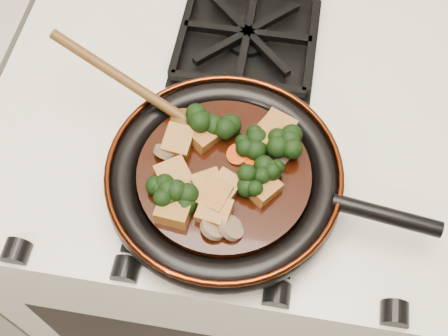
# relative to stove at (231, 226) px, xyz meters

# --- Properties ---
(stove) EXTENTS (0.76, 0.60, 0.90)m
(stove) POSITION_rel_stove_xyz_m (0.00, 0.00, 0.00)
(stove) COLOR beige
(stove) RESTS_ON ground
(burner_grate_front) EXTENTS (0.23, 0.23, 0.03)m
(burner_grate_front) POSITION_rel_stove_xyz_m (0.00, -0.14, 0.46)
(burner_grate_front) COLOR black
(burner_grate_front) RESTS_ON stove
(burner_grate_back) EXTENTS (0.23, 0.23, 0.03)m
(burner_grate_back) POSITION_rel_stove_xyz_m (0.00, 0.14, 0.46)
(burner_grate_back) COLOR black
(burner_grate_back) RESTS_ON stove
(skillet) EXTENTS (0.45, 0.32, 0.05)m
(skillet) POSITION_rel_stove_xyz_m (0.01, -0.14, 0.49)
(skillet) COLOR black
(skillet) RESTS_ON burner_grate_front
(braising_sauce) EXTENTS (0.23, 0.23, 0.02)m
(braising_sauce) POSITION_rel_stove_xyz_m (0.01, -0.14, 0.50)
(braising_sauce) COLOR black
(braising_sauce) RESTS_ON skillet
(tofu_cube_0) EXTENTS (0.06, 0.06, 0.03)m
(tofu_cube_0) POSITION_rel_stove_xyz_m (0.06, -0.16, 0.52)
(tofu_cube_0) COLOR brown
(tofu_cube_0) RESTS_ON braising_sauce
(tofu_cube_1) EXTENTS (0.06, 0.05, 0.03)m
(tofu_cube_1) POSITION_rel_stove_xyz_m (0.07, -0.07, 0.52)
(tofu_cube_1) COLOR brown
(tofu_cube_1) RESTS_ON braising_sauce
(tofu_cube_2) EXTENTS (0.05, 0.05, 0.03)m
(tofu_cube_2) POSITION_rel_stove_xyz_m (-0.05, -0.18, 0.52)
(tofu_cube_2) COLOR brown
(tofu_cube_2) RESTS_ON braising_sauce
(tofu_cube_3) EXTENTS (0.05, 0.04, 0.02)m
(tofu_cube_3) POSITION_rel_stove_xyz_m (0.01, -0.21, 0.52)
(tofu_cube_3) COLOR brown
(tofu_cube_3) RESTS_ON braising_sauce
(tofu_cube_4) EXTENTS (0.06, 0.06, 0.03)m
(tofu_cube_4) POSITION_rel_stove_xyz_m (-0.06, -0.16, 0.52)
(tofu_cube_4) COLOR brown
(tofu_cube_4) RESTS_ON braising_sauce
(tofu_cube_5) EXTENTS (0.04, 0.05, 0.03)m
(tofu_cube_5) POSITION_rel_stove_xyz_m (-0.06, -0.11, 0.52)
(tofu_cube_5) COLOR brown
(tofu_cube_5) RESTS_ON braising_sauce
(tofu_cube_6) EXTENTS (0.06, 0.06, 0.03)m
(tofu_cube_6) POSITION_rel_stove_xyz_m (0.06, -0.08, 0.52)
(tofu_cube_6) COLOR brown
(tofu_cube_6) RESTS_ON braising_sauce
(tofu_cube_7) EXTENTS (0.06, 0.06, 0.03)m
(tofu_cube_7) POSITION_rel_stove_xyz_m (-0.03, -0.09, 0.52)
(tofu_cube_7) COLOR brown
(tofu_cube_7) RESTS_ON braising_sauce
(tofu_cube_8) EXTENTS (0.05, 0.05, 0.03)m
(tofu_cube_8) POSITION_rel_stove_xyz_m (-0.04, -0.21, 0.52)
(tofu_cube_8) COLOR brown
(tofu_cube_8) RESTS_ON braising_sauce
(tofu_cube_9) EXTENTS (0.06, 0.05, 0.03)m
(tofu_cube_9) POSITION_rel_stove_xyz_m (0.00, -0.18, 0.52)
(tofu_cube_9) COLOR brown
(tofu_cube_9) RESTS_ON braising_sauce
(tofu_cube_10) EXTENTS (0.05, 0.05, 0.02)m
(tofu_cube_10) POSITION_rel_stove_xyz_m (0.01, -0.17, 0.52)
(tofu_cube_10) COLOR brown
(tofu_cube_10) RESTS_ON braising_sauce
(tofu_cube_11) EXTENTS (0.05, 0.05, 0.02)m
(tofu_cube_11) POSITION_rel_stove_xyz_m (-0.01, -0.17, 0.52)
(tofu_cube_11) COLOR brown
(tofu_cube_11) RESTS_ON braising_sauce
(broccoli_floret_0) EXTENTS (0.07, 0.07, 0.08)m
(broccoli_floret_0) POSITION_rel_stove_xyz_m (0.05, -0.16, 0.52)
(broccoli_floret_0) COLOR black
(broccoli_floret_0) RESTS_ON braising_sauce
(broccoli_floret_1) EXTENTS (0.08, 0.08, 0.06)m
(broccoli_floret_1) POSITION_rel_stove_xyz_m (-0.06, -0.20, 0.52)
(broccoli_floret_1) COLOR black
(broccoli_floret_1) RESTS_ON braising_sauce
(broccoli_floret_2) EXTENTS (0.07, 0.06, 0.07)m
(broccoli_floret_2) POSITION_rel_stove_xyz_m (0.07, -0.15, 0.52)
(broccoli_floret_2) COLOR black
(broccoli_floret_2) RESTS_ON braising_sauce
(broccoli_floret_3) EXTENTS (0.07, 0.07, 0.08)m
(broccoli_floret_3) POSITION_rel_stove_xyz_m (0.08, -0.09, 0.52)
(broccoli_floret_3) COLOR black
(broccoli_floret_3) RESTS_ON braising_sauce
(broccoli_floret_4) EXTENTS (0.09, 0.09, 0.07)m
(broccoli_floret_4) POSITION_rel_stove_xyz_m (0.03, -0.10, 0.52)
(broccoli_floret_4) COLOR black
(broccoli_floret_4) RESTS_ON braising_sauce
(broccoli_floret_5) EXTENTS (0.07, 0.06, 0.07)m
(broccoli_floret_5) POSITION_rel_stove_xyz_m (-0.04, -0.20, 0.52)
(broccoli_floret_5) COLOR black
(broccoli_floret_5) RESTS_ON braising_sauce
(broccoli_floret_6) EXTENTS (0.07, 0.07, 0.06)m
(broccoli_floret_6) POSITION_rel_stove_xyz_m (-0.05, -0.08, 0.52)
(broccoli_floret_6) COLOR black
(broccoli_floret_6) RESTS_ON braising_sauce
(broccoli_floret_7) EXTENTS (0.06, 0.07, 0.07)m
(broccoli_floret_7) POSITION_rel_stove_xyz_m (-0.01, -0.08, 0.52)
(broccoli_floret_7) COLOR black
(broccoli_floret_7) RESTS_ON braising_sauce
(carrot_coin_0) EXTENTS (0.03, 0.03, 0.02)m
(carrot_coin_0) POSITION_rel_stove_xyz_m (-0.01, -0.16, 0.51)
(carrot_coin_0) COLOR #BA3105
(carrot_coin_0) RESTS_ON braising_sauce
(carrot_coin_1) EXTENTS (0.03, 0.03, 0.02)m
(carrot_coin_1) POSITION_rel_stove_xyz_m (0.02, -0.12, 0.51)
(carrot_coin_1) COLOR #BA3105
(carrot_coin_1) RESTS_ON braising_sauce
(carrot_coin_2) EXTENTS (0.03, 0.03, 0.01)m
(carrot_coin_2) POSITION_rel_stove_xyz_m (0.04, -0.12, 0.51)
(carrot_coin_2) COLOR #BA3105
(carrot_coin_2) RESTS_ON braising_sauce
(carrot_coin_3) EXTENTS (0.03, 0.03, 0.01)m
(carrot_coin_3) POSITION_rel_stove_xyz_m (-0.04, -0.19, 0.51)
(carrot_coin_3) COLOR #BA3105
(carrot_coin_3) RESTS_ON braising_sauce
(carrot_coin_4) EXTENTS (0.03, 0.03, 0.02)m
(carrot_coin_4) POSITION_rel_stove_xyz_m (0.01, -0.21, 0.51)
(carrot_coin_4) COLOR #BA3105
(carrot_coin_4) RESTS_ON braising_sauce
(mushroom_slice_0) EXTENTS (0.04, 0.04, 0.03)m
(mushroom_slice_0) POSITION_rel_stove_xyz_m (0.03, -0.22, 0.52)
(mushroom_slice_0) COLOR brown
(mushroom_slice_0) RESTS_ON braising_sauce
(mushroom_slice_1) EXTENTS (0.04, 0.04, 0.03)m
(mushroom_slice_1) POSITION_rel_stove_xyz_m (0.08, -0.10, 0.52)
(mushroom_slice_1) COLOR brown
(mushroom_slice_1) RESTS_ON braising_sauce
(mushroom_slice_2) EXTENTS (0.03, 0.03, 0.02)m
(mushroom_slice_2) POSITION_rel_stove_xyz_m (0.06, -0.08, 0.52)
(mushroom_slice_2) COLOR brown
(mushroom_slice_2) RESTS_ON braising_sauce
(mushroom_slice_3) EXTENTS (0.05, 0.05, 0.02)m
(mushroom_slice_3) POSITION_rel_stove_xyz_m (0.01, -0.23, 0.52)
(mushroom_slice_3) COLOR brown
(mushroom_slice_3) RESTS_ON braising_sauce
(mushroom_slice_4) EXTENTS (0.04, 0.04, 0.03)m
(mushroom_slice_4) POSITION_rel_stove_xyz_m (-0.07, -0.13, 0.52)
(mushroom_slice_4) COLOR brown
(mushroom_slice_4) RESTS_ON braising_sauce
(wooden_spoon) EXTENTS (0.14, 0.07, 0.22)m
(wooden_spoon) POSITION_rel_stove_xyz_m (-0.11, -0.05, 0.53)
(wooden_spoon) COLOR #4B2E10
(wooden_spoon) RESTS_ON braising_sauce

